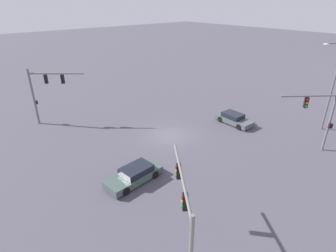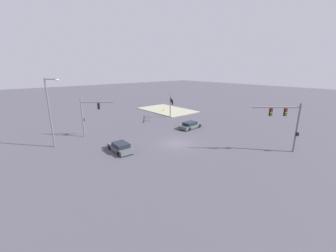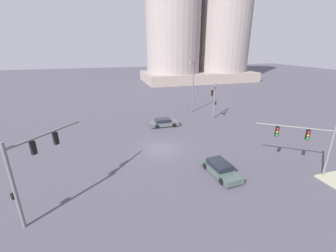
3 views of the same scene
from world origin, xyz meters
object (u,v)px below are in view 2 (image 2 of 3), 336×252
(streetlamp_curved_arm, at_px, (50,109))
(sedan_car_approaching, at_px, (191,125))
(sedan_car_waiting_far, at_px, (120,147))
(traffic_signal_opposite_side, at_px, (171,102))
(fire_hydrant_on_curb, at_px, (164,109))
(traffic_signal_near_corner, at_px, (89,112))
(traffic_signal_cross_street, at_px, (288,120))

(streetlamp_curved_arm, xyz_separation_m, sedan_car_approaching, (-5.62, -20.89, -4.69))
(sedan_car_waiting_far, bearing_deg, traffic_signal_opposite_side, -59.50)
(sedan_car_approaching, height_order, fire_hydrant_on_curb, sedan_car_approaching)
(traffic_signal_near_corner, xyz_separation_m, fire_hydrant_on_curb, (7.88, -21.44, -3.42))
(streetlamp_curved_arm, height_order, sedan_car_waiting_far, streetlamp_curved_arm)
(streetlamp_curved_arm, relative_size, fire_hydrant_on_curb, 13.12)
(traffic_signal_cross_street, relative_size, sedan_car_waiting_far, 1.45)
(traffic_signal_opposite_side, bearing_deg, sedan_car_waiting_far, -25.60)
(traffic_signal_near_corner, bearing_deg, fire_hydrant_on_curb, 58.18)
(traffic_signal_opposite_side, distance_m, sedan_car_approaching, 8.43)
(fire_hydrant_on_curb, bearing_deg, streetlamp_curved_arm, 109.12)
(traffic_signal_near_corner, xyz_separation_m, traffic_signal_opposite_side, (0.54, -17.44, -0.30))
(sedan_car_waiting_far, distance_m, fire_hydrant_on_curb, 26.58)
(streetlamp_curved_arm, bearing_deg, sedan_car_waiting_far, -4.77)
(traffic_signal_cross_street, xyz_separation_m, fire_hydrant_on_curb, (30.35, -4.85, -3.81))
(streetlamp_curved_arm, height_order, sedan_car_approaching, streetlamp_curved_arm)
(streetlamp_curved_arm, xyz_separation_m, sedan_car_waiting_far, (-7.17, -6.04, -4.70))
(traffic_signal_cross_street, bearing_deg, traffic_signal_near_corner, -12.61)
(sedan_car_waiting_far, height_order, fire_hydrant_on_curb, sedan_car_waiting_far)
(traffic_signal_cross_street, relative_size, fire_hydrant_on_curb, 8.98)
(sedan_car_approaching, bearing_deg, traffic_signal_cross_street, -90.42)
(traffic_signal_cross_street, distance_m, sedan_car_approaching, 15.89)
(traffic_signal_opposite_side, distance_m, fire_hydrant_on_curb, 8.92)
(sedan_car_approaching, distance_m, fire_hydrant_on_curb, 16.11)
(traffic_signal_opposite_side, relative_size, traffic_signal_cross_street, 0.86)
(streetlamp_curved_arm, bearing_deg, traffic_signal_opposite_side, 50.06)
(sedan_car_approaching, bearing_deg, traffic_signal_opposite_side, 70.54)
(traffic_signal_cross_street, xyz_separation_m, streetlamp_curved_arm, (21.03, 22.04, 0.98))
(traffic_signal_near_corner, height_order, sedan_car_approaching, traffic_signal_near_corner)
(fire_hydrant_on_curb, bearing_deg, traffic_signal_near_corner, 110.18)
(traffic_signal_opposite_side, bearing_deg, fire_hydrant_on_curb, -172.73)
(sedan_car_approaching, height_order, sedan_car_waiting_far, same)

